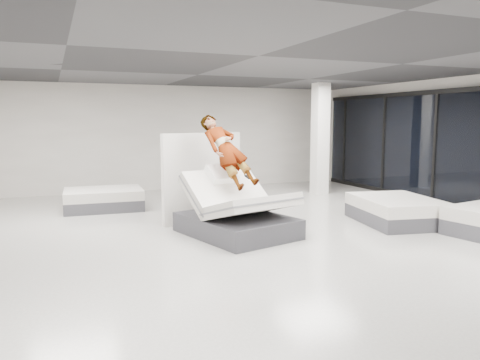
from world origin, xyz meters
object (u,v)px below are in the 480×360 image
(flat_bed_right_far, at_px, (396,210))
(flat_bed_left_far, at_px, (104,199))
(person, at_px, (227,165))
(column, at_px, (320,139))
(remote, at_px, (247,177))
(hero_bed, at_px, (237,214))
(divider_panel, at_px, (203,177))

(flat_bed_right_far, bearing_deg, flat_bed_left_far, 144.98)
(person, bearing_deg, column, 24.80)
(person, bearing_deg, flat_bed_left_far, 105.70)
(remote, bearing_deg, column, 29.14)
(flat_bed_right_far, xyz_separation_m, flat_bed_left_far, (-5.53, 3.87, -0.02))
(hero_bed, relative_size, remote, 17.24)
(hero_bed, distance_m, flat_bed_right_far, 3.50)
(person, relative_size, flat_bed_right_far, 0.80)
(hero_bed, distance_m, divider_panel, 1.64)
(hero_bed, distance_m, column, 5.73)
(person, bearing_deg, remote, -57.85)
(flat_bed_left_far, bearing_deg, hero_bed, -60.50)
(remote, xyz_separation_m, column, (3.89, 3.78, 0.51))
(hero_bed, xyz_separation_m, person, (-0.08, 0.31, 0.89))
(hero_bed, distance_m, flat_bed_left_far, 4.15)
(remote, relative_size, column, 0.04)
(person, xyz_separation_m, flat_bed_right_far, (3.57, -0.57, -1.04))
(hero_bed, height_order, flat_bed_right_far, hero_bed)
(divider_panel, bearing_deg, flat_bed_left_far, 111.31)
(divider_panel, xyz_separation_m, flat_bed_right_far, (3.66, -1.81, -0.67))
(column, bearing_deg, person, -140.20)
(person, distance_m, flat_bed_left_far, 3.98)
(hero_bed, height_order, flat_bed_left_far, hero_bed)
(flat_bed_right_far, distance_m, column, 4.33)
(person, xyz_separation_m, flat_bed_left_far, (-1.96, 3.30, -1.05))
(hero_bed, height_order, person, person)
(flat_bed_left_far, xyz_separation_m, column, (6.15, 0.20, 1.35))
(hero_bed, distance_m, person, 0.95)
(flat_bed_left_far, bearing_deg, remote, -57.72)
(person, xyz_separation_m, divider_panel, (-0.09, 1.24, -0.36))
(hero_bed, bearing_deg, divider_panel, 96.28)
(divider_panel, xyz_separation_m, column, (4.28, 2.26, 0.66))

